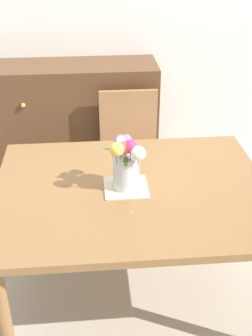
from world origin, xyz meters
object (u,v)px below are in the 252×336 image
dining_table (132,201)px  chair_far (130,145)px  dresser (68,126)px  flower_vase (126,162)px

dining_table → chair_far: chair_far is taller
dining_table → dresser: (-0.38, 1.33, -0.15)m
dresser → flower_vase: flower_vase is taller
flower_vase → dresser: bearing=104.5°
dining_table → flower_vase: size_ratio=4.93×
chair_far → flower_vase: (-0.11, -0.92, 0.37)m
dresser → flower_vase: (0.35, -1.34, 0.39)m
chair_far → dresser: (-0.45, 0.42, -0.02)m
dresser → flower_vase: 1.44m
chair_far → flower_vase: size_ratio=3.06×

